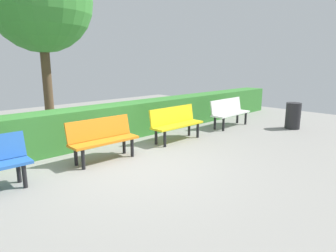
{
  "coord_description": "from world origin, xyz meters",
  "views": [
    {
      "loc": [
        3.27,
        4.37,
        1.99
      ],
      "look_at": [
        -1.32,
        -0.32,
        0.55
      ],
      "focal_mm": 31.48,
      "sensor_mm": 36.0,
      "label": 1
    }
  ],
  "objects_px": {
    "bench_yellow": "(176,122)",
    "trash_bin": "(293,116)",
    "bench_orange": "(103,137)",
    "bench_white": "(229,111)",
    "tree_near": "(40,1)"
  },
  "relations": [
    {
      "from": "bench_yellow",
      "to": "trash_bin",
      "type": "height_order",
      "value": "bench_yellow"
    },
    {
      "from": "bench_orange",
      "to": "bench_white",
      "type": "bearing_deg",
      "value": -178.14
    },
    {
      "from": "bench_yellow",
      "to": "tree_near",
      "type": "relative_size",
      "value": 0.31
    },
    {
      "from": "bench_white",
      "to": "trash_bin",
      "type": "xyz_separation_m",
      "value": [
        -1.13,
        1.52,
        -0.09
      ]
    },
    {
      "from": "bench_white",
      "to": "bench_yellow",
      "type": "bearing_deg",
      "value": -1.6
    },
    {
      "from": "tree_near",
      "to": "bench_white",
      "type": "bearing_deg",
      "value": 142.51
    },
    {
      "from": "bench_yellow",
      "to": "bench_orange",
      "type": "height_order",
      "value": "same"
    },
    {
      "from": "bench_white",
      "to": "tree_near",
      "type": "height_order",
      "value": "tree_near"
    },
    {
      "from": "bench_yellow",
      "to": "bench_white",
      "type": "bearing_deg",
      "value": 178.8
    },
    {
      "from": "bench_yellow",
      "to": "trash_bin",
      "type": "distance_m",
      "value": 3.83
    },
    {
      "from": "bench_white",
      "to": "tree_near",
      "type": "bearing_deg",
      "value": -39.14
    },
    {
      "from": "tree_near",
      "to": "bench_orange",
      "type": "bearing_deg",
      "value": 84.54
    },
    {
      "from": "bench_orange",
      "to": "tree_near",
      "type": "bearing_deg",
      "value": -94.03
    },
    {
      "from": "bench_yellow",
      "to": "trash_bin",
      "type": "xyz_separation_m",
      "value": [
        -3.52,
        1.52,
        -0.09
      ]
    },
    {
      "from": "trash_bin",
      "to": "tree_near",
      "type": "bearing_deg",
      "value": -41.6
    }
  ]
}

